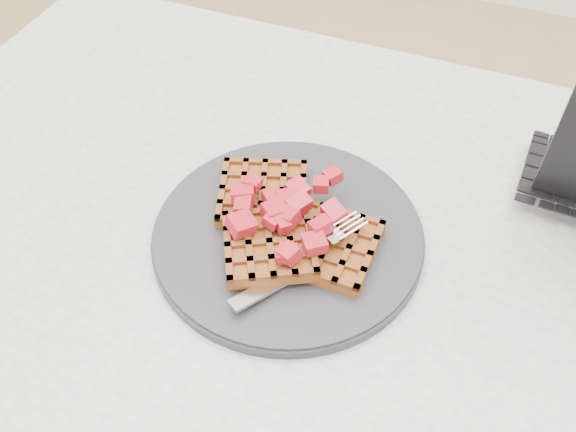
# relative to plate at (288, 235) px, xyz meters

# --- Properties ---
(table) EXTENTS (1.20, 0.80, 0.75)m
(table) POSITION_rel_plate_xyz_m (0.05, 0.01, -0.12)
(table) COLOR silver
(table) RESTS_ON ground
(plate) EXTENTS (0.30, 0.30, 0.02)m
(plate) POSITION_rel_plate_xyz_m (0.00, 0.00, 0.00)
(plate) COLOR #242427
(plate) RESTS_ON table
(waffles) EXTENTS (0.21, 0.20, 0.03)m
(waffles) POSITION_rel_plate_xyz_m (0.00, -0.00, 0.02)
(waffles) COLOR brown
(waffles) RESTS_ON plate
(strawberry_pile) EXTENTS (0.15, 0.15, 0.02)m
(strawberry_pile) POSITION_rel_plate_xyz_m (0.00, -0.00, 0.05)
(strawberry_pile) COLOR #8A000E
(strawberry_pile) RESTS_ON waffles
(fork) EXTENTS (0.11, 0.17, 0.02)m
(fork) POSITION_rel_plate_xyz_m (0.04, -0.04, 0.02)
(fork) COLOR silver
(fork) RESTS_ON plate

